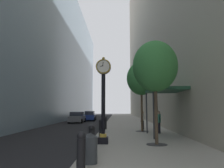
{
  "coord_description": "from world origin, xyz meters",
  "views": [
    {
      "loc": [
        1.53,
        -4.33,
        2.02
      ],
      "look_at": [
        0.92,
        20.65,
        4.91
      ],
      "focal_mm": 34.3,
      "sensor_mm": 36.0,
      "label": 1
    }
  ],
  "objects_px": {
    "street_clock": "(103,95)",
    "bollard_sixth": "(105,122)",
    "street_tree_mid_near": "(141,79)",
    "street_tree_near": "(155,67)",
    "trash_bin": "(90,147)",
    "pedestrian_walking": "(142,120)",
    "bollard_fifth": "(103,124)",
    "bollard_second": "(91,138)",
    "bollard_nearest": "(81,150)",
    "pedestrian_by_clock": "(159,121)",
    "car_grey_mid": "(77,117)",
    "bollard_fourth": "(101,127)",
    "car_blue_near": "(90,116)"
  },
  "relations": [
    {
      "from": "pedestrian_walking",
      "to": "car_blue_near",
      "type": "height_order",
      "value": "pedestrian_walking"
    },
    {
      "from": "trash_bin",
      "to": "street_clock",
      "type": "bearing_deg",
      "value": 87.55
    },
    {
      "from": "street_clock",
      "to": "pedestrian_by_clock",
      "type": "bearing_deg",
      "value": 51.19
    },
    {
      "from": "bollard_fourth",
      "to": "street_tree_mid_near",
      "type": "xyz_separation_m",
      "value": [
        3.19,
        3.5,
        3.83
      ]
    },
    {
      "from": "bollard_sixth",
      "to": "street_tree_mid_near",
      "type": "relative_size",
      "value": 0.2
    },
    {
      "from": "bollard_second",
      "to": "pedestrian_by_clock",
      "type": "relative_size",
      "value": 0.69
    },
    {
      "from": "bollard_fourth",
      "to": "bollard_sixth",
      "type": "height_order",
      "value": "same"
    },
    {
      "from": "pedestrian_by_clock",
      "to": "car_blue_near",
      "type": "xyz_separation_m",
      "value": [
        -7.87,
        19.97,
        -0.26
      ]
    },
    {
      "from": "bollard_sixth",
      "to": "bollard_fourth",
      "type": "bearing_deg",
      "value": -90.0
    },
    {
      "from": "bollard_nearest",
      "to": "pedestrian_by_clock",
      "type": "height_order",
      "value": "pedestrian_by_clock"
    },
    {
      "from": "street_clock",
      "to": "pedestrian_walking",
      "type": "distance_m",
      "value": 8.87
    },
    {
      "from": "street_tree_near",
      "to": "street_clock",
      "type": "bearing_deg",
      "value": 174.62
    },
    {
      "from": "bollard_fourth",
      "to": "street_tree_mid_near",
      "type": "bearing_deg",
      "value": 47.63
    },
    {
      "from": "street_clock",
      "to": "car_grey_mid",
      "type": "relative_size",
      "value": 1.13
    },
    {
      "from": "car_blue_near",
      "to": "bollard_fifth",
      "type": "bearing_deg",
      "value": -79.57
    },
    {
      "from": "street_tree_near",
      "to": "pedestrian_by_clock",
      "type": "distance_m",
      "value": 6.24
    },
    {
      "from": "street_tree_mid_near",
      "to": "pedestrian_walking",
      "type": "xyz_separation_m",
      "value": [
        0.24,
        1.74,
        -3.57
      ]
    },
    {
      "from": "bollard_nearest",
      "to": "street_tree_mid_near",
      "type": "height_order",
      "value": "street_tree_mid_near"
    },
    {
      "from": "street_clock",
      "to": "bollard_sixth",
      "type": "relative_size",
      "value": 4.05
    },
    {
      "from": "pedestrian_walking",
      "to": "pedestrian_by_clock",
      "type": "relative_size",
      "value": 0.98
    },
    {
      "from": "street_tree_near",
      "to": "trash_bin",
      "type": "xyz_separation_m",
      "value": [
        -3.03,
        -3.96,
        -3.64
      ]
    },
    {
      "from": "street_tree_mid_near",
      "to": "car_grey_mid",
      "type": "distance_m",
      "value": 15.54
    },
    {
      "from": "bollard_fourth",
      "to": "pedestrian_walking",
      "type": "xyz_separation_m",
      "value": [
        3.43,
        5.24,
        0.26
      ]
    },
    {
      "from": "bollard_fifth",
      "to": "street_tree_mid_near",
      "type": "xyz_separation_m",
      "value": [
        3.19,
        0.82,
        3.83
      ]
    },
    {
      "from": "trash_bin",
      "to": "bollard_fifth",
      "type": "bearing_deg",
      "value": 90.94
    },
    {
      "from": "bollard_second",
      "to": "bollard_fourth",
      "type": "distance_m",
      "value": 5.35
    },
    {
      "from": "street_tree_near",
      "to": "pedestrian_by_clock",
      "type": "relative_size",
      "value": 3.27
    },
    {
      "from": "bollard_nearest",
      "to": "bollard_sixth",
      "type": "xyz_separation_m",
      "value": [
        0.0,
        13.38,
        0.0
      ]
    },
    {
      "from": "bollard_sixth",
      "to": "street_tree_near",
      "type": "xyz_separation_m",
      "value": [
        3.19,
        -8.51,
        3.56
      ]
    },
    {
      "from": "bollard_sixth",
      "to": "pedestrian_by_clock",
      "type": "bearing_deg",
      "value": -37.54
    },
    {
      "from": "street_clock",
      "to": "bollard_fourth",
      "type": "distance_m",
      "value": 3.54
    },
    {
      "from": "street_clock",
      "to": "bollard_sixth",
      "type": "height_order",
      "value": "street_clock"
    },
    {
      "from": "pedestrian_walking",
      "to": "street_tree_near",
      "type": "bearing_deg",
      "value": -91.62
    },
    {
      "from": "bollard_nearest",
      "to": "bollard_fourth",
      "type": "relative_size",
      "value": 1.0
    },
    {
      "from": "street_tree_near",
      "to": "street_tree_mid_near",
      "type": "distance_m",
      "value": 6.66
    },
    {
      "from": "street_clock",
      "to": "bollard_fifth",
      "type": "xyz_separation_m",
      "value": [
        -0.34,
        5.57,
        -2.02
      ]
    },
    {
      "from": "trash_bin",
      "to": "car_grey_mid",
      "type": "height_order",
      "value": "car_grey_mid"
    },
    {
      "from": "bollard_fifth",
      "to": "street_tree_mid_near",
      "type": "distance_m",
      "value": 5.05
    },
    {
      "from": "pedestrian_by_clock",
      "to": "street_tree_near",
      "type": "bearing_deg",
      "value": -102.13
    },
    {
      "from": "bollard_second",
      "to": "street_tree_mid_near",
      "type": "height_order",
      "value": "street_tree_mid_near"
    },
    {
      "from": "bollard_second",
      "to": "street_tree_mid_near",
      "type": "xyz_separation_m",
      "value": [
        3.19,
        8.85,
        3.83
      ]
    },
    {
      "from": "bollard_second",
      "to": "bollard_fifth",
      "type": "height_order",
      "value": "same"
    },
    {
      "from": "bollard_second",
      "to": "bollard_sixth",
      "type": "xyz_separation_m",
      "value": [
        0.0,
        10.7,
        0.0
      ]
    },
    {
      "from": "bollard_nearest",
      "to": "pedestrian_by_clock",
      "type": "xyz_separation_m",
      "value": [
        4.31,
        10.07,
        0.29
      ]
    },
    {
      "from": "bollard_sixth",
      "to": "street_tree_mid_near",
      "type": "height_order",
      "value": "street_tree_mid_near"
    },
    {
      "from": "street_clock",
      "to": "trash_bin",
      "type": "bearing_deg",
      "value": -92.45
    },
    {
      "from": "bollard_fifth",
      "to": "bollard_sixth",
      "type": "bearing_deg",
      "value": 90.0
    },
    {
      "from": "bollard_nearest",
      "to": "street_tree_mid_near",
      "type": "relative_size",
      "value": 0.2
    },
    {
      "from": "car_grey_mid",
      "to": "bollard_nearest",
      "type": "bearing_deg",
      "value": -79.1
    },
    {
      "from": "bollard_fifth",
      "to": "bollard_second",
      "type": "bearing_deg",
      "value": -90.0
    }
  ]
}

